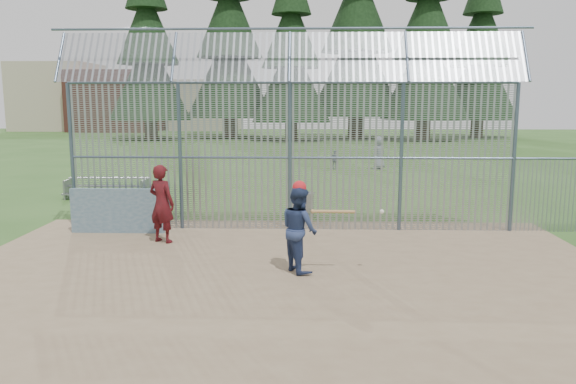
{
  "coord_description": "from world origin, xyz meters",
  "views": [
    {
      "loc": [
        0.48,
        -11.64,
        3.52
      ],
      "look_at": [
        0.0,
        2.0,
        1.3
      ],
      "focal_mm": 35.0,
      "sensor_mm": 36.0,
      "label": 1
    }
  ],
  "objects_px": {
    "batter": "(299,229)",
    "bleacher": "(107,187)",
    "onlooker": "(162,204)",
    "dugout_wall": "(117,211)",
    "trash_can": "(306,204)"
  },
  "relations": [
    {
      "from": "bleacher",
      "to": "onlooker",
      "type": "bearing_deg",
      "value": -59.93
    },
    {
      "from": "dugout_wall",
      "to": "batter",
      "type": "height_order",
      "value": "batter"
    },
    {
      "from": "dugout_wall",
      "to": "trash_can",
      "type": "bearing_deg",
      "value": 26.0
    },
    {
      "from": "dugout_wall",
      "to": "bleacher",
      "type": "height_order",
      "value": "dugout_wall"
    },
    {
      "from": "batter",
      "to": "trash_can",
      "type": "height_order",
      "value": "batter"
    },
    {
      "from": "batter",
      "to": "onlooker",
      "type": "xyz_separation_m",
      "value": [
        -3.46,
        2.3,
        0.09
      ]
    },
    {
      "from": "dugout_wall",
      "to": "bleacher",
      "type": "distance_m",
      "value": 5.88
    },
    {
      "from": "batter",
      "to": "trash_can",
      "type": "bearing_deg",
      "value": -30.16
    },
    {
      "from": "dugout_wall",
      "to": "onlooker",
      "type": "bearing_deg",
      "value": -33.33
    },
    {
      "from": "batter",
      "to": "bleacher",
      "type": "relative_size",
      "value": 0.59
    },
    {
      "from": "batter",
      "to": "onlooker",
      "type": "relative_size",
      "value": 0.91
    },
    {
      "from": "batter",
      "to": "bleacher",
      "type": "xyz_separation_m",
      "value": [
        -7.16,
        8.68,
        -0.5
      ]
    },
    {
      "from": "onlooker",
      "to": "bleacher",
      "type": "height_order",
      "value": "onlooker"
    },
    {
      "from": "batter",
      "to": "onlooker",
      "type": "bearing_deg",
      "value": 27.4
    },
    {
      "from": "batter",
      "to": "bleacher",
      "type": "distance_m",
      "value": 11.26
    }
  ]
}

